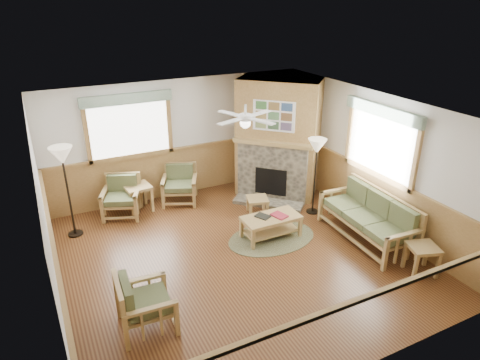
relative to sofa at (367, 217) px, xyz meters
name	(u,v)px	position (x,y,z in m)	size (l,w,h in m)	color
floor	(238,256)	(-2.47, 0.58, -0.47)	(6.00, 6.00, 0.01)	#522F16
ceiling	(237,111)	(-2.47, 0.58, 2.23)	(6.00, 6.00, 0.01)	white
wall_back	(179,139)	(-2.47, 3.58, 0.88)	(6.00, 0.02, 2.70)	silver
wall_front	(355,289)	(-2.47, -2.42, 0.88)	(6.00, 0.02, 2.70)	silver
wall_left	(47,228)	(-5.47, 0.58, 0.88)	(0.02, 6.00, 2.70)	silver
wall_right	(373,160)	(0.53, 0.58, 0.88)	(0.02, 6.00, 2.70)	silver
wainscot	(237,229)	(-2.47, 0.58, 0.08)	(6.00, 6.00, 1.10)	olive
fireplace	(278,138)	(-0.42, 2.63, 0.88)	(2.20, 2.20, 2.70)	olive
window_back	(125,92)	(-3.57, 3.54, 2.06)	(1.90, 0.16, 1.50)	white
window_right	(387,104)	(0.49, 0.38, 2.06)	(0.16, 1.90, 1.50)	white
ceiling_fan	(245,107)	(-2.17, 0.88, 2.19)	(1.24, 1.24, 0.36)	white
sofa	(367,217)	(0.00, 0.00, 0.00)	(0.83, 2.03, 0.93)	#9F804A
armchair_back_left	(121,197)	(-3.99, 3.07, -0.04)	(0.75, 0.75, 0.85)	#9F804A
armchair_back_right	(179,185)	(-2.67, 3.13, -0.05)	(0.75, 0.75, 0.84)	#9F804A
armchair_left	(146,302)	(-4.41, -0.45, -0.04)	(0.75, 0.75, 0.85)	#9F804A
coffee_table	(271,227)	(-1.60, 0.87, -0.24)	(1.12, 0.56, 0.45)	#9F804A
end_table_chairs	(139,198)	(-3.61, 3.13, -0.17)	(0.53, 0.51, 0.59)	#9F804A
end_table_sofa	(421,259)	(0.08, -1.27, -0.20)	(0.47, 0.45, 0.53)	#9F804A
footstool	(257,206)	(-1.37, 1.83, -0.28)	(0.43, 0.43, 0.38)	#9F804A
braided_rug	(272,238)	(-1.61, 0.82, -0.46)	(1.78, 1.78, 0.01)	#4E4D31
floor_lamp_left	(68,192)	(-5.02, 2.68, 0.46)	(0.42, 0.42, 1.85)	black
floor_lamp_right	(315,177)	(-0.26, 1.36, 0.38)	(0.39, 0.39, 1.68)	black
book_red	(279,215)	(-1.45, 0.82, 0.01)	(0.22, 0.30, 0.03)	maroon
book_dark	(263,216)	(-1.75, 0.94, 0.01)	(0.20, 0.27, 0.03)	black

